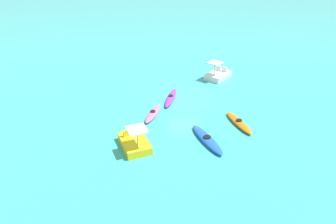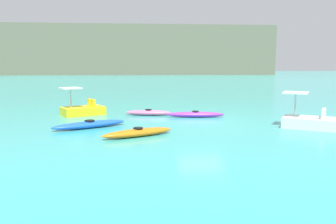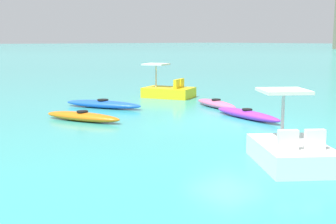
# 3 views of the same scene
# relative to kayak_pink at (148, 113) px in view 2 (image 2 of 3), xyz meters

# --- Properties ---
(ground_plane) EXTENTS (600.00, 600.00, 0.00)m
(ground_plane) POSITION_rel_kayak_pink_xyz_m (2.74, -2.19, -0.16)
(ground_plane) COLOR #38ADA8
(headland_cliff) EXTENTS (123.25, 52.47, 20.31)m
(headland_cliff) POSITION_rel_kayak_pink_xyz_m (-0.61, 135.55, 9.99)
(headland_cliff) COLOR #6B6651
(headland_cliff) RESTS_ON ground_plane
(kayak_pink) EXTENTS (2.81, 1.17, 0.37)m
(kayak_pink) POSITION_rel_kayak_pink_xyz_m (0.00, 0.00, 0.00)
(kayak_pink) COLOR pink
(kayak_pink) RESTS_ON ground_plane
(kayak_blue) EXTENTS (3.52, 2.30, 0.37)m
(kayak_blue) POSITION_rel_kayak_pink_xyz_m (-3.00, -3.75, -0.00)
(kayak_blue) COLOR blue
(kayak_blue) RESTS_ON ground_plane
(kayak_orange) EXTENTS (3.11, 1.83, 0.37)m
(kayak_orange) POSITION_rel_kayak_pink_xyz_m (-0.77, -5.96, -0.00)
(kayak_orange) COLOR orange
(kayak_orange) RESTS_ON ground_plane
(kayak_purple) EXTENTS (3.36, 1.02, 0.37)m
(kayak_purple) POSITION_rel_kayak_pink_xyz_m (2.64, -1.08, -0.00)
(kayak_purple) COLOR purple
(kayak_purple) RESTS_ON ground_plane
(pedal_boat_white) EXTENTS (2.83, 2.60, 1.68)m
(pedal_boat_white) POSITION_rel_kayak_pink_xyz_m (7.32, -5.01, 0.17)
(pedal_boat_white) COLOR white
(pedal_boat_white) RESTS_ON ground_plane
(pedal_boat_yellow) EXTENTS (2.82, 2.42, 1.68)m
(pedal_boat_yellow) POSITION_rel_kayak_pink_xyz_m (-3.94, 0.62, 0.17)
(pedal_boat_yellow) COLOR yellow
(pedal_boat_yellow) RESTS_ON ground_plane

